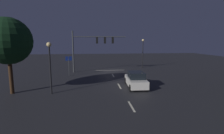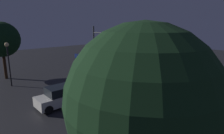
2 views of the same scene
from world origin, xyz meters
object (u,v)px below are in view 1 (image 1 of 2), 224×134
(route_sign, at_px, (69,62))
(street_lamp_left_kerb, at_px, (143,48))
(car_approaching, at_px, (136,80))
(street_lamp_right_kerb, at_px, (50,58))
(tree_right_near, at_px, (8,41))
(traffic_signal_assembly, at_px, (93,44))

(route_sign, bearing_deg, street_lamp_left_kerb, -154.64)
(car_approaching, relative_size, route_sign, 1.55)
(car_approaching, relative_size, street_lamp_left_kerb, 0.82)
(street_lamp_right_kerb, height_order, tree_right_near, tree_right_near)
(route_sign, distance_m, tree_right_near, 9.60)
(traffic_signal_assembly, relative_size, tree_right_near, 1.20)
(street_lamp_right_kerb, bearing_deg, car_approaching, -170.46)
(route_sign, bearing_deg, car_approaching, 138.74)
(street_lamp_right_kerb, bearing_deg, tree_right_near, -7.51)
(street_lamp_right_kerb, relative_size, route_sign, 1.71)
(traffic_signal_assembly, xyz_separation_m, car_approaching, (-4.63, 9.87, -3.78))
(traffic_signal_assembly, xyz_separation_m, tree_right_near, (7.78, 10.82, 0.41))
(tree_right_near, bearing_deg, street_lamp_right_kerb, 172.49)
(traffic_signal_assembly, height_order, street_lamp_right_kerb, traffic_signal_assembly)
(traffic_signal_assembly, bearing_deg, car_approaching, 115.12)
(street_lamp_right_kerb, bearing_deg, traffic_signal_assembly, -109.51)
(car_approaching, bearing_deg, street_lamp_left_kerb, -109.47)
(route_sign, xyz_separation_m, tree_right_near, (4.29, 8.08, 2.93))
(car_approaching, xyz_separation_m, street_lamp_left_kerb, (-4.66, -13.18, 2.94))
(street_lamp_left_kerb, xyz_separation_m, route_sign, (12.78, 6.06, -1.68))
(street_lamp_right_kerb, xyz_separation_m, tree_right_near, (3.77, -0.50, 1.55))
(street_lamp_left_kerb, bearing_deg, car_approaching, 70.53)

